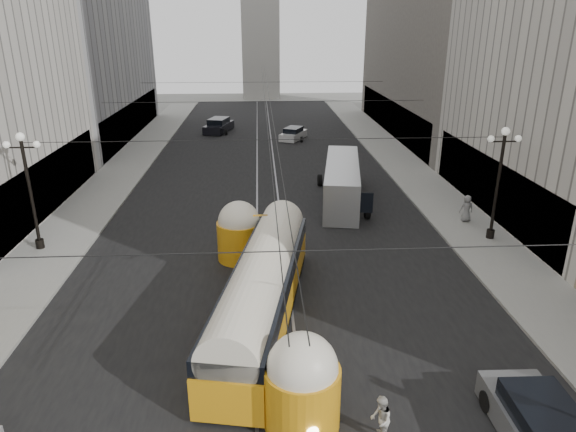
{
  "coord_description": "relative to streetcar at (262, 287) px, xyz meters",
  "views": [
    {
      "loc": [
        -0.5,
        -8.41,
        11.68
      ],
      "look_at": [
        0.72,
        13.21,
        3.53
      ],
      "focal_mm": 32.0,
      "sensor_mm": 36.0,
      "label": 1
    }
  ],
  "objects": [
    {
      "name": "pedestrian_crossing_a",
      "position": [
        -0.07,
        -5.58,
        -0.77
      ],
      "size": [
        0.49,
        0.65,
        1.62
      ],
      "primitive_type": "imported",
      "rotation": [
        0.0,
        0.0,
        1.75
      ],
      "color": "#232328",
      "rests_on": "ground"
    },
    {
      "name": "sidewalk_left",
      "position": [
        -11.5,
        25.74,
        -1.5
      ],
      "size": [
        4.0,
        72.0,
        0.15
      ],
      "primitive_type": "cube",
      "color": "gray",
      "rests_on": "ground"
    },
    {
      "name": "road",
      "position": [
        0.5,
        22.24,
        -1.58
      ],
      "size": [
        20.0,
        85.0,
        0.02
      ],
      "primitive_type": "cube",
      "color": "black",
      "rests_on": "ground"
    },
    {
      "name": "sedan_white_far",
      "position": [
        3.63,
        35.61,
        -0.98
      ],
      "size": [
        3.29,
        4.48,
        1.31
      ],
      "color": "white",
      "rests_on": "ground"
    },
    {
      "name": "streetcar",
      "position": [
        0.0,
        0.0,
        0.0
      ],
      "size": [
        4.61,
        14.62,
        3.23
      ],
      "color": "orange",
      "rests_on": "ground"
    },
    {
      "name": "sedan_grey",
      "position": [
        8.0,
        -7.44,
        -0.88
      ],
      "size": [
        2.09,
        4.89,
        1.53
      ],
      "color": "#5D5F62",
      "rests_on": "ground"
    },
    {
      "name": "lamppost_right_mid",
      "position": [
        13.1,
        7.74,
        2.17
      ],
      "size": [
        1.86,
        0.44,
        6.37
      ],
      "color": "black",
      "rests_on": "sidewalk_right"
    },
    {
      "name": "catenary",
      "position": [
        0.62,
        21.23,
        4.31
      ],
      "size": [
        25.0,
        72.0,
        0.23
      ],
      "color": "black",
      "rests_on": "ground"
    },
    {
      "name": "rail_left",
      "position": [
        -0.25,
        22.24,
        -1.58
      ],
      "size": [
        0.12,
        85.0,
        0.04
      ],
      "primitive_type": "cube",
      "color": "gray",
      "rests_on": "ground"
    },
    {
      "name": "distant_tower",
      "position": [
        0.5,
        69.74,
        13.39
      ],
      "size": [
        6.0,
        6.0,
        31.36
      ],
      "color": "#B2AFA8",
      "rests_on": "ground"
    },
    {
      "name": "sedan_dark_far",
      "position": [
        -4.61,
        40.12,
        -0.85
      ],
      "size": [
        3.35,
        5.41,
        1.59
      ],
      "color": "black",
      "rests_on": "ground"
    },
    {
      "name": "pedestrian_crossing_b",
      "position": [
        3.4,
        -6.83,
        -0.82
      ],
      "size": [
        0.71,
        0.84,
        1.52
      ],
      "primitive_type": "imported",
      "rotation": [
        0.0,
        0.0,
        -1.77
      ],
      "color": "#B5B2A9",
      "rests_on": "ground"
    },
    {
      "name": "city_bus",
      "position": [
        5.66,
        15.19,
        -0.1
      ],
      "size": [
        3.88,
        10.92,
        2.71
      ],
      "color": "#ABAEB1",
      "rests_on": "ground"
    },
    {
      "name": "rail_right",
      "position": [
        1.25,
        22.24,
        -1.58
      ],
      "size": [
        0.12,
        85.0,
        0.04
      ],
      "primitive_type": "cube",
      "color": "gray",
      "rests_on": "ground"
    },
    {
      "name": "pedestrian_sidewalk_right",
      "position": [
        12.69,
        10.43,
        -0.59
      ],
      "size": [
        0.83,
        0.52,
        1.67
      ],
      "primitive_type": "imported",
      "rotation": [
        0.0,
        0.0,
        3.17
      ],
      "color": "slate",
      "rests_on": "sidewalk_right"
    },
    {
      "name": "lamppost_left_mid",
      "position": [
        -12.1,
        7.74,
        2.17
      ],
      "size": [
        1.86,
        0.44,
        6.37
      ],
      "color": "black",
      "rests_on": "sidewalk_left"
    },
    {
      "name": "sidewalk_right",
      "position": [
        12.5,
        25.74,
        -1.5
      ],
      "size": [
        4.0,
        72.0,
        0.15
      ],
      "primitive_type": "cube",
      "color": "gray",
      "rests_on": "ground"
    }
  ]
}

